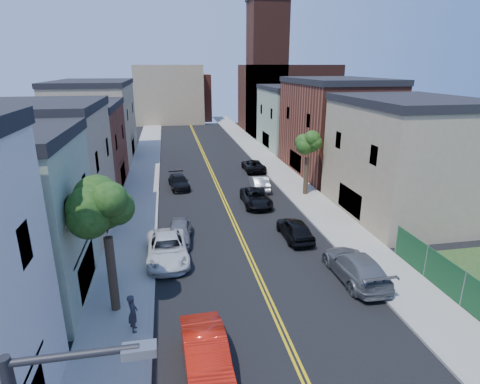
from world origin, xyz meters
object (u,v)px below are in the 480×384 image
black_suv_lane (256,198)px  black_car_left (179,182)px  silver_car_right (259,183)px  red_sedan (206,357)px  pedestrian_left (133,313)px  white_pickup (167,249)px  black_car_right (295,229)px  grey_car_right (356,266)px  dark_car_right_far (253,165)px  grey_car_left (179,232)px

black_suv_lane → black_car_left: bearing=137.5°
black_car_left → silver_car_right: 8.17m
red_sedan → pedestrian_left: bearing=131.8°
white_pickup → black_car_right: 9.19m
red_sedan → grey_car_right: size_ratio=0.89×
white_pickup → black_car_right: size_ratio=1.27×
white_pickup → silver_car_right: bearing=53.9°
red_sedan → white_pickup: red_sedan is taller
dark_car_right_far → pedestrian_left: bearing=66.4°
black_car_right → black_suv_lane: 7.54m
dark_car_right_far → white_pickup: bearing=63.1°
grey_car_left → grey_car_right: bearing=-30.1°
grey_car_left → pedestrian_left: pedestrian_left is taller
black_car_right → silver_car_right: black_car_right is taller
black_car_right → silver_car_right: 11.80m
silver_car_right → grey_car_left: bearing=55.2°
red_sedan → white_pickup: 10.29m
grey_car_left → dark_car_right_far: grey_car_left is taller
red_sedan → black_car_right: bearing=54.7°
silver_car_right → dark_car_right_far: size_ratio=0.90×
red_sedan → black_suv_lane: (6.43, 19.21, -0.13)m
red_sedan → pedestrian_left: pedestrian_left is taller
pedestrian_left → black_car_left: bearing=-14.5°
black_car_left → pedestrian_left: pedestrian_left is taller
black_suv_lane → silver_car_right: bearing=74.7°
black_car_right → red_sedan: bearing=56.2°
grey_car_left → black_car_left: size_ratio=0.93×
grey_car_right → dark_car_right_far: size_ratio=1.16×
grey_car_left → dark_car_right_far: (9.33, 17.98, -0.04)m
grey_car_left → black_car_right: black_car_right is taller
grey_car_left → silver_car_right: 13.60m
black_car_right → black_suv_lane: size_ratio=0.88×
grey_car_left → black_suv_lane: 9.50m
black_car_right → black_suv_lane: bearing=-82.0°
silver_car_right → black_suv_lane: bearing=76.0°
black_car_left → black_car_right: bearing=-66.4°
red_sedan → silver_car_right: (7.75, 23.56, -0.11)m
black_car_right → dark_car_right_far: 19.07m
grey_car_left → black_car_left: (0.42, 12.79, -0.06)m
grey_car_left → black_suv_lane: size_ratio=0.83×
grey_car_left → black_suv_lane: (7.02, 6.40, -0.02)m
black_car_right → dark_car_right_far: black_car_right is taller
white_pickup → pedestrian_left: (-1.61, -7.05, 0.31)m
grey_car_right → grey_car_left: bearing=-36.5°
grey_car_left → black_car_right: (8.19, -1.05, 0.04)m
red_sedan → black_car_left: (-0.16, 25.60, -0.17)m
dark_car_right_far → black_car_left: bearing=29.7°
white_pickup → grey_car_left: (0.86, 2.63, -0.06)m
grey_car_right → black_car_right: bearing=-75.2°
white_pickup → pedestrian_left: 7.23m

